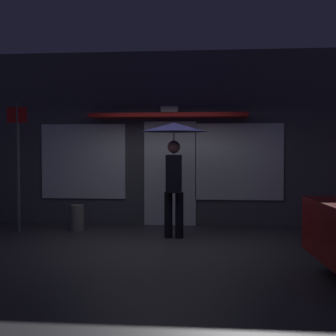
% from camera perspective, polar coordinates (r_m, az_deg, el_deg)
% --- Properties ---
extents(ground_plane, '(18.00, 18.00, 0.00)m').
position_cam_1_polar(ground_plane, '(8.54, -1.15, -8.72)').
color(ground_plane, '#38353A').
extents(building_facade, '(10.26, 1.00, 3.69)m').
position_cam_1_polar(building_facade, '(10.72, 0.29, 3.34)').
color(building_facade, '#4C4C56').
rests_on(building_facade, ground).
extents(person_with_umbrella, '(1.20, 1.20, 2.09)m').
position_cam_1_polar(person_with_umbrella, '(9.02, 0.67, 2.42)').
color(person_with_umbrella, black).
rests_on(person_with_umbrella, ground).
extents(street_sign_post, '(0.40, 0.07, 2.52)m').
position_cam_1_polar(street_sign_post, '(10.09, -16.77, 1.01)').
color(street_sign_post, '#595B60').
rests_on(street_sign_post, ground).
extents(sidewalk_bollard, '(0.28, 0.28, 0.51)m').
position_cam_1_polar(sidewalk_bollard, '(10.09, -10.35, -5.61)').
color(sidewalk_bollard, slate).
rests_on(sidewalk_bollard, ground).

